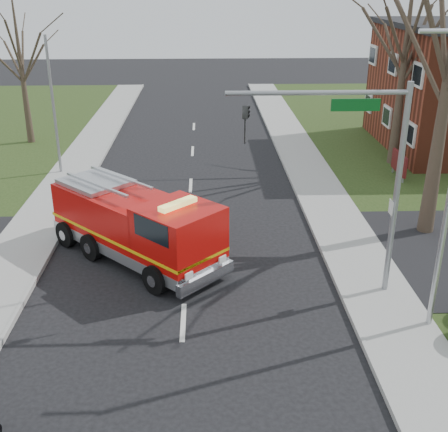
{
  "coord_description": "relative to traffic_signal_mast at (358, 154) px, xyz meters",
  "views": [
    {
      "loc": [
        0.71,
        -14.17,
        9.44
      ],
      "look_at": [
        1.34,
        3.37,
        2.0
      ],
      "focal_mm": 45.0,
      "sensor_mm": 36.0,
      "label": 1
    }
  ],
  "objects": [
    {
      "name": "ground",
      "position": [
        -5.21,
        -1.5,
        -4.71
      ],
      "size": [
        120.0,
        120.0,
        0.0
      ],
      "primitive_type": "plane",
      "color": "black",
      "rests_on": "ground"
    },
    {
      "name": "sidewalk_right",
      "position": [
        0.99,
        -1.5,
        -4.63
      ],
      "size": [
        2.4,
        80.0,
        0.15
      ],
      "primitive_type": "cube",
      "color": "gray",
      "rests_on": "ground"
    },
    {
      "name": "health_center_sign",
      "position": [
        5.29,
        11.0,
        -3.83
      ],
      "size": [
        0.12,
        2.0,
        1.4
      ],
      "color": "#561415",
      "rests_on": "ground"
    },
    {
      "name": "bare_tree_far",
      "position": [
        5.79,
        13.5,
        1.78
      ],
      "size": [
        5.25,
        5.25,
        10.5
      ],
      "color": "#372A20",
      "rests_on": "ground"
    },
    {
      "name": "bare_tree_left",
      "position": [
        -15.21,
        18.5,
        0.86
      ],
      "size": [
        4.5,
        4.5,
        9.0
      ],
      "color": "#372A20",
      "rests_on": "ground"
    },
    {
      "name": "traffic_signal_mast",
      "position": [
        0.0,
        0.0,
        0.0
      ],
      "size": [
        5.29,
        0.18,
        6.8
      ],
      "color": "gray",
      "rests_on": "ground"
    },
    {
      "name": "utility_pole_far",
      "position": [
        -12.01,
        12.5,
        -1.21
      ],
      "size": [
        0.14,
        0.14,
        7.0
      ],
      "primitive_type": "cylinder",
      "color": "gray",
      "rests_on": "ground"
    },
    {
      "name": "fire_engine",
      "position": [
        -6.95,
        2.69,
        -3.43
      ],
      "size": [
        6.67,
        6.64,
        2.83
      ],
      "rotation": [
        0.0,
        0.0,
        0.79
      ],
      "color": "#B80B08",
      "rests_on": "ground"
    }
  ]
}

